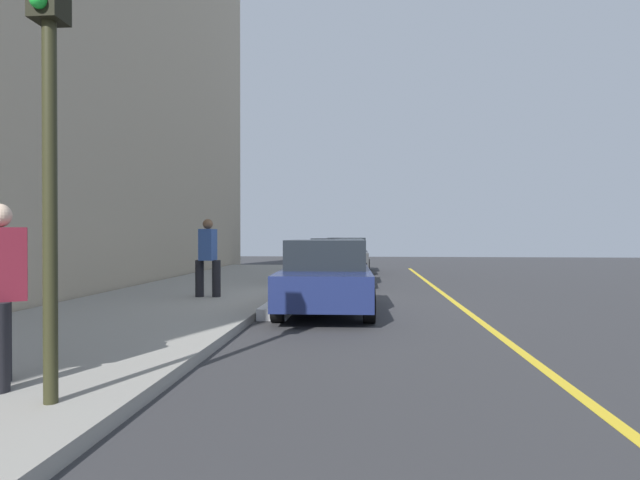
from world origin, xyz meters
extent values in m
plane|color=#333335|center=(0.00, 0.00, 0.00)|extent=(56.00, 56.00, 0.00)
cube|color=gray|center=(0.00, -3.30, 0.07)|extent=(28.00, 4.60, 0.15)
cube|color=gold|center=(0.00, 3.20, 0.00)|extent=(28.00, 0.14, 0.01)
cube|color=white|center=(-0.08, -0.70, 0.11)|extent=(4.05, 0.56, 0.22)
cylinder|color=black|center=(-9.74, 1.12, 0.32)|extent=(0.64, 0.23, 0.64)
cylinder|color=black|center=(-9.71, -0.56, 0.32)|extent=(0.64, 0.23, 0.64)
cylinder|color=black|center=(-12.66, 1.07, 0.32)|extent=(0.64, 0.23, 0.64)
cylinder|color=black|center=(-12.63, -0.61, 0.32)|extent=(0.64, 0.23, 0.64)
cube|color=#383A3D|center=(-11.18, 0.26, 0.59)|extent=(4.74, 1.88, 0.64)
cube|color=black|center=(-11.42, 0.25, 1.21)|extent=(2.48, 1.64, 0.60)
cylinder|color=black|center=(-4.03, 1.01, 0.32)|extent=(0.64, 0.22, 0.64)
cylinder|color=black|center=(-4.03, -0.67, 0.32)|extent=(0.64, 0.22, 0.64)
cylinder|color=black|center=(-6.71, 1.01, 0.32)|extent=(0.64, 0.22, 0.64)
cylinder|color=black|center=(-6.71, -0.67, 0.32)|extent=(0.64, 0.22, 0.64)
cube|color=white|center=(-5.37, 0.17, 0.59)|extent=(4.33, 1.80, 0.64)
cube|color=black|center=(-5.59, 0.17, 1.21)|extent=(2.25, 1.60, 0.60)
cylinder|color=black|center=(1.99, 1.13, 0.32)|extent=(0.65, 0.24, 0.64)
cylinder|color=black|center=(2.04, -0.55, 0.32)|extent=(0.65, 0.24, 0.64)
cylinder|color=black|center=(-0.64, 1.04, 0.32)|extent=(0.65, 0.24, 0.64)
cylinder|color=black|center=(-0.58, -0.64, 0.32)|extent=(0.65, 0.24, 0.64)
cube|color=navy|center=(0.70, 0.25, 0.59)|extent=(4.30, 1.94, 0.64)
cube|color=black|center=(0.49, 0.24, 1.21)|extent=(2.26, 1.67, 0.60)
cylinder|color=black|center=(6.68, -2.54, 0.56)|extent=(0.19, 0.19, 0.83)
cylinder|color=black|center=(-0.51, -2.86, 0.58)|extent=(0.20, 0.20, 0.87)
cylinder|color=black|center=(-0.51, -2.45, 0.58)|extent=(0.20, 0.20, 0.87)
cube|color=#335193|center=(-0.51, -2.66, 1.39)|extent=(0.50, 0.32, 0.74)
sphere|color=brown|center=(-0.51, -2.66, 1.88)|extent=(0.24, 0.24, 0.24)
cylinder|color=#2D2D19|center=(7.25, -1.65, 1.80)|extent=(0.12, 0.12, 3.29)
sphere|color=green|center=(7.40, -1.65, 3.56)|extent=(0.14, 0.14, 0.14)
camera|label=1|loc=(11.53, 1.07, 1.60)|focal=29.22mm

